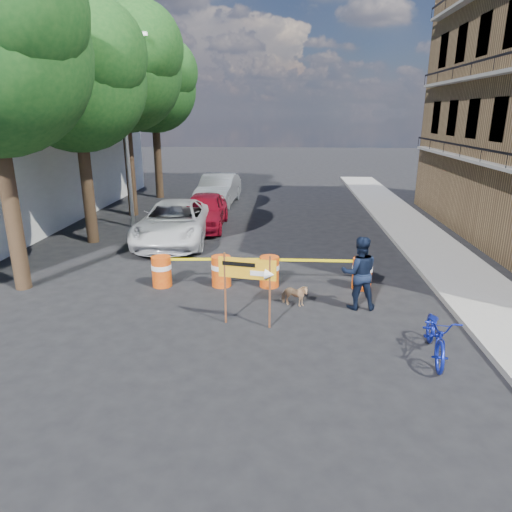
# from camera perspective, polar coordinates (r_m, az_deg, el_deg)

# --- Properties ---
(ground) EXTENTS (120.00, 120.00, 0.00)m
(ground) POSITION_cam_1_polar(r_m,az_deg,el_deg) (11.07, -0.48, -8.60)
(ground) COLOR black
(ground) RESTS_ON ground
(sidewalk_east) EXTENTS (2.40, 40.00, 0.15)m
(sidewalk_east) POSITION_cam_1_polar(r_m,az_deg,el_deg) (17.50, 21.73, 0.29)
(sidewalk_east) COLOR gray
(sidewalk_east) RESTS_ON ground
(tree_mid_a) EXTENTS (5.25, 5.00, 8.68)m
(tree_mid_a) POSITION_cam_1_polar(r_m,az_deg,el_deg) (18.53, -21.43, 19.86)
(tree_mid_a) COLOR #332316
(tree_mid_a) RESTS_ON ground
(tree_mid_b) EXTENTS (5.67, 5.40, 9.62)m
(tree_mid_b) POSITION_cam_1_polar(r_m,az_deg,el_deg) (23.23, -16.22, 21.37)
(tree_mid_b) COLOR #332316
(tree_mid_b) RESTS_ON ground
(tree_far) EXTENTS (5.04, 4.80, 8.84)m
(tree_far) POSITION_cam_1_polar(r_m,az_deg,el_deg) (27.97, -12.58, 19.81)
(tree_far) COLOR #332316
(tree_far) RESTS_ON ground
(streetlamp) EXTENTS (1.25, 0.18, 8.00)m
(streetlamp) POSITION_cam_1_polar(r_m,az_deg,el_deg) (20.53, -15.86, 15.45)
(streetlamp) COLOR gray
(streetlamp) RESTS_ON ground
(barrel_far_left) EXTENTS (0.58, 0.58, 0.90)m
(barrel_far_left) POSITION_cam_1_polar(r_m,az_deg,el_deg) (13.56, -11.72, -1.82)
(barrel_far_left) COLOR red
(barrel_far_left) RESTS_ON ground
(barrel_mid_left) EXTENTS (0.58, 0.58, 0.90)m
(barrel_mid_left) POSITION_cam_1_polar(r_m,az_deg,el_deg) (13.34, -4.37, -1.82)
(barrel_mid_left) COLOR red
(barrel_mid_left) RESTS_ON ground
(barrel_mid_right) EXTENTS (0.58, 0.58, 0.90)m
(barrel_mid_right) POSITION_cam_1_polar(r_m,az_deg,el_deg) (13.27, 1.67, -1.88)
(barrel_mid_right) COLOR red
(barrel_mid_right) RESTS_ON ground
(barrel_far_right) EXTENTS (0.58, 0.58, 0.90)m
(barrel_far_right) POSITION_cam_1_polar(r_m,az_deg,el_deg) (13.46, 13.11, -2.06)
(barrel_far_right) COLOR red
(barrel_far_right) RESTS_ON ground
(detour_sign) EXTENTS (1.36, 0.41, 1.78)m
(detour_sign) POSITION_cam_1_polar(r_m,az_deg,el_deg) (10.51, -0.23, -2.38)
(detour_sign) COLOR #592D19
(detour_sign) RESTS_ON ground
(pedestrian) EXTENTS (0.96, 0.76, 1.92)m
(pedestrian) POSITION_cam_1_polar(r_m,az_deg,el_deg) (11.94, 12.77, -2.07)
(pedestrian) COLOR black
(pedestrian) RESTS_ON ground
(bicycle) EXTENTS (0.82, 1.11, 1.95)m
(bicycle) POSITION_cam_1_polar(r_m,az_deg,el_deg) (10.02, 21.91, -6.68)
(bicycle) COLOR #1423A4
(bicycle) RESTS_ON ground
(dog) EXTENTS (0.78, 0.49, 0.61)m
(dog) POSITION_cam_1_polar(r_m,az_deg,el_deg) (12.02, 4.82, -4.90)
(dog) COLOR tan
(dog) RESTS_ON ground
(suv_white) EXTENTS (2.84, 5.72, 1.56)m
(suv_white) POSITION_cam_1_polar(r_m,az_deg,el_deg) (18.18, -10.15, 4.19)
(suv_white) COLOR silver
(suv_white) RESTS_ON ground
(sedan_red) EXTENTS (1.97, 4.57, 1.54)m
(sedan_red) POSITION_cam_1_polar(r_m,az_deg,el_deg) (20.24, -6.48, 5.65)
(sedan_red) COLOR #A70D24
(sedan_red) RESTS_ON ground
(sedan_silver) EXTENTS (2.07, 5.15, 1.67)m
(sedan_silver) POSITION_cam_1_polar(r_m,az_deg,el_deg) (25.48, -4.69, 8.27)
(sedan_silver) COLOR #A7AAAE
(sedan_silver) RESTS_ON ground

